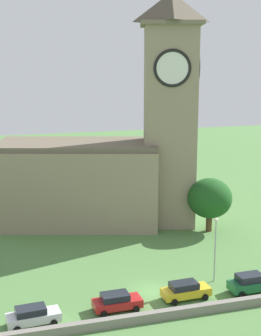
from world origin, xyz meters
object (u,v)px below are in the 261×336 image
(car_yellow, at_px, (185,290))
(car_green, at_px, (251,283))
(car_white, at_px, (33,316))
(tree_by_tower, at_px, (210,198))
(church, at_px, (110,158))
(streetlamp_west_mid, at_px, (215,239))
(car_red, at_px, (117,302))

(car_yellow, xyz_separation_m, car_green, (6.76, -0.60, 0.11))
(car_white, xyz_separation_m, tree_by_tower, (25.47, 18.33, 3.72))
(car_yellow, distance_m, tree_by_tower, 20.98)
(tree_by_tower, bearing_deg, church, 147.22)
(car_yellow, height_order, streetlamp_west_mid, streetlamp_west_mid)
(car_green, bearing_deg, church, 106.74)
(car_green, height_order, streetlamp_west_mid, streetlamp_west_mid)
(car_white, bearing_deg, streetlamp_west_mid, 10.65)
(church, height_order, tree_by_tower, church)
(car_white, height_order, streetlamp_west_mid, streetlamp_west_mid)
(car_red, xyz_separation_m, car_green, (13.71, -0.31, 0.13))
(church, relative_size, car_white, 6.60)
(car_white, relative_size, car_yellow, 0.99)
(car_red, distance_m, streetlamp_west_mid, 12.40)
(car_red, bearing_deg, car_yellow, 2.34)
(church, distance_m, car_red, 27.53)
(car_red, height_order, car_green, car_green)
(streetlamp_west_mid, height_order, tree_by_tower, tree_by_tower)
(car_yellow, height_order, car_green, car_green)
(car_red, distance_m, tree_by_tower, 25.48)
(car_white, distance_m, streetlamp_west_mid, 19.78)
(car_white, relative_size, streetlamp_west_mid, 0.69)
(car_red, relative_size, car_yellow, 0.94)
(church, height_order, car_yellow, church)
(church, xyz_separation_m, car_white, (-13.64, -25.95, -8.52))
(streetlamp_west_mid, bearing_deg, car_green, -55.91)
(car_white, bearing_deg, car_green, 0.40)
(car_white, distance_m, car_red, 7.70)
(car_green, height_order, tree_by_tower, tree_by_tower)
(car_white, height_order, car_red, car_white)
(church, xyz_separation_m, tree_by_tower, (11.83, -7.62, -4.80))
(car_red, xyz_separation_m, streetlamp_west_mid, (11.39, 3.12, 3.78))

